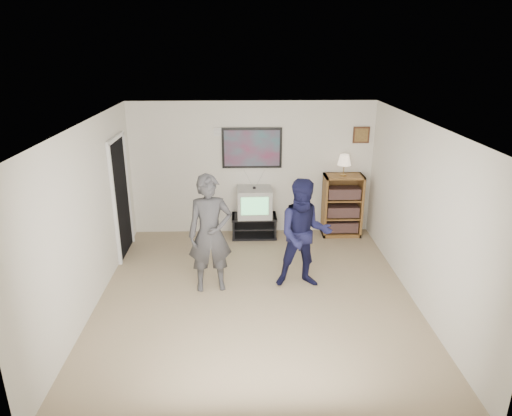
{
  "coord_description": "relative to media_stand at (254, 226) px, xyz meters",
  "views": [
    {
      "loc": [
        -0.17,
        -5.74,
        3.47
      ],
      "look_at": [
        0.02,
        0.64,
        1.15
      ],
      "focal_mm": 32.0,
      "sensor_mm": 36.0,
      "label": 1
    }
  ],
  "objects": [
    {
      "name": "table_lamp",
      "position": [
        1.64,
        0.03,
        1.16
      ],
      "size": [
        0.25,
        0.25,
        0.39
      ],
      "primitive_type": null,
      "color": "beige",
      "rests_on": "bookshelf"
    },
    {
      "name": "person_short",
      "position": [
        0.68,
        -1.87,
        0.62
      ],
      "size": [
        0.81,
        0.64,
        1.67
      ],
      "primitive_type": "imported",
      "rotation": [
        0.0,
        0.0,
        0.0
      ],
      "color": "#121334",
      "rests_on": "room_shell"
    },
    {
      "name": "controller_right",
      "position": [
        0.65,
        -1.63,
        0.92
      ],
      "size": [
        0.05,
        0.13,
        0.04
      ],
      "primitive_type": "cube",
      "rotation": [
        0.0,
        0.0,
        0.09
      ],
      "color": "white",
      "rests_on": "person_short"
    },
    {
      "name": "person_tall",
      "position": [
        -0.68,
        -1.92,
        0.67
      ],
      "size": [
        0.69,
        0.51,
        1.76
      ],
      "primitive_type": "imported",
      "rotation": [
        0.0,
        0.0,
        0.14
      ],
      "color": "#353437",
      "rests_on": "room_shell"
    },
    {
      "name": "crt_television",
      "position": [
        0.0,
        0.0,
        0.48
      ],
      "size": [
        0.64,
        0.55,
        0.53
      ],
      "primitive_type": null,
      "rotation": [
        0.0,
        0.0,
        0.02
      ],
      "color": "#A2A29D",
      "rests_on": "media_stand"
    },
    {
      "name": "doorway",
      "position": [
        -2.27,
        -0.63,
        0.79
      ],
      "size": [
        0.03,
        0.85,
        2.0
      ],
      "primitive_type": "cube",
      "color": "black",
      "rests_on": "room_shell"
    },
    {
      "name": "media_stand",
      "position": [
        0.0,
        0.0,
        0.0
      ],
      "size": [
        0.84,
        0.47,
        0.42
      ],
      "rotation": [
        0.0,
        0.0,
        0.01
      ],
      "color": "black",
      "rests_on": "room_shell"
    },
    {
      "name": "poster",
      "position": [
        -0.03,
        0.25,
        1.44
      ],
      "size": [
        1.1,
        0.03,
        0.75
      ],
      "primitive_type": "cube",
      "color": "black",
      "rests_on": "room_shell"
    },
    {
      "name": "air_vent",
      "position": [
        -0.58,
        0.25,
        1.74
      ],
      "size": [
        0.28,
        0.02,
        0.14
      ],
      "primitive_type": "cube",
      "color": "white",
      "rests_on": "room_shell"
    },
    {
      "name": "controller_left",
      "position": [
        -0.66,
        -1.72,
        0.91
      ],
      "size": [
        0.04,
        0.11,
        0.03
      ],
      "primitive_type": "cube",
      "rotation": [
        0.0,
        0.0,
        -0.09
      ],
      "color": "white",
      "rests_on": "person_tall"
    },
    {
      "name": "room_shell",
      "position": [
        -0.03,
        -1.88,
        1.04
      ],
      "size": [
        4.51,
        5.0,
        2.51
      ],
      "color": "brown",
      "rests_on": "ground"
    },
    {
      "name": "small_picture",
      "position": [
        1.97,
        0.25,
        1.67
      ],
      "size": [
        0.3,
        0.03,
        0.3
      ],
      "primitive_type": "cube",
      "color": "#3D2513",
      "rests_on": "room_shell"
    },
    {
      "name": "bookshelf",
      "position": [
        1.66,
        0.05,
        0.38
      ],
      "size": [
        0.72,
        0.41,
        1.18
      ],
      "primitive_type": null,
      "color": "brown",
      "rests_on": "room_shell"
    }
  ]
}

